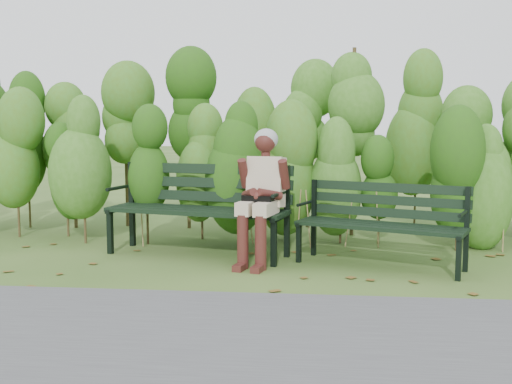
# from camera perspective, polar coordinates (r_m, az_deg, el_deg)

# --- Properties ---
(ground) EXTENTS (80.00, 80.00, 0.00)m
(ground) POSITION_cam_1_polar(r_m,az_deg,el_deg) (6.14, -0.33, -7.32)
(ground) COLOR #31531B
(footpath) EXTENTS (60.00, 2.50, 0.01)m
(footpath) POSITION_cam_1_polar(r_m,az_deg,el_deg) (4.05, -3.74, -14.48)
(footpath) COLOR #474749
(footpath) RESTS_ON ground
(hedge_band) EXTENTS (11.04, 1.67, 2.42)m
(hedge_band) POSITION_cam_1_polar(r_m,az_deg,el_deg) (7.83, 1.11, 4.88)
(hedge_band) COLOR #47381E
(hedge_band) RESTS_ON ground
(leaf_litter) EXTENTS (5.63, 2.17, 0.01)m
(leaf_litter) POSITION_cam_1_polar(r_m,az_deg,el_deg) (6.11, -1.28, -7.37)
(leaf_litter) COLOR brown
(leaf_litter) RESTS_ON ground
(bench_left) EXTENTS (2.14, 1.12, 1.02)m
(bench_left) POSITION_cam_1_polar(r_m,az_deg,el_deg) (6.80, -5.26, -0.88)
(bench_left) COLOR black
(bench_left) RESTS_ON ground
(bench_right) EXTENTS (1.79, 1.17, 0.86)m
(bench_right) POSITION_cam_1_polar(r_m,az_deg,el_deg) (6.35, 11.97, -2.38)
(bench_right) COLOR black
(bench_right) RESTS_ON ground
(seated_woman) EXTENTS (0.58, 0.85, 1.42)m
(seated_woman) POSITION_cam_1_polar(r_m,az_deg,el_deg) (6.30, 0.57, 0.50)
(seated_woman) COLOR beige
(seated_woman) RESTS_ON ground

